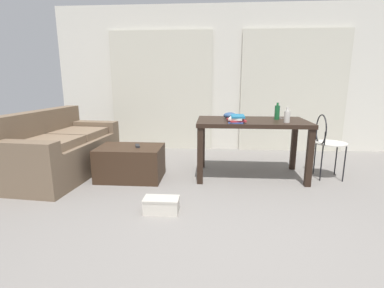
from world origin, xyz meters
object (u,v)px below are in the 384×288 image
Objects in this scene: book_stack at (237,119)px; tv_remote_primary at (137,146)px; bottle_far at (277,112)px; craft_table at (252,128)px; bottle_near at (287,116)px; wire_chair at (326,138)px; coffee_table at (131,163)px; couch at (60,150)px; bowl at (230,115)px; shoebox at (161,205)px; scissors at (279,118)px.

tv_remote_primary is (-1.24, -0.02, -0.36)m from book_stack.
craft_table is at bearing -166.66° from bottle_far.
bottle_near reaches higher than tv_remote_primary.
bottle_far is at bearing 173.26° from wire_chair.
coffee_table is at bearing -174.82° from wire_chair.
tv_remote_primary is at bearing -174.77° from wire_chair.
craft_table is 1.49m from tv_remote_primary.
tv_remote_primary is (-1.78, -0.29, -0.41)m from bottle_far.
bottle_near reaches higher than craft_table.
couch is 2.33m from bowl.
bowl reaches higher than tv_remote_primary.
wire_chair is (3.49, 0.12, 0.19)m from couch.
couch is at bearing 178.14° from book_stack.
shoebox is at bearing -33.74° from couch.
couch is 1.28× the size of craft_table.
craft_table is 8.02× the size of bowl.
couch is 2.20× the size of coffee_table.
couch reaches higher than coffee_table.
book_stack is (-0.54, -0.27, -0.05)m from bottle_far.
couch is at bearing -173.18° from scissors.
wire_chair is 0.64m from scissors.
coffee_table is at bearing -178.85° from book_stack.
shoebox is at bearing -134.59° from scissors.
bowl is (1.28, 0.35, 0.58)m from coffee_table.
craft_table is (1.55, 0.22, 0.44)m from coffee_table.
book_stack is at bearing -17.56° from tv_remote_primary.
bowl is 0.33m from book_stack.
book_stack is at bearing -78.53° from bowl.
coffee_table is 2.04m from bottle_near.
bottle_near reaches higher than scissors.
shoebox is (-0.98, -1.16, -0.58)m from craft_table.
couch is at bearing -173.72° from bowl.
book_stack is 0.74m from scissors.
book_stack is (-0.21, -0.20, 0.14)m from craft_table.
coffee_table is at bearing -164.57° from bowl.
bottle_near is at bearing -17.86° from tv_remote_primary.
shoebox is at bearing -136.54° from bottle_far.
bottle_far is 2.06× the size of scissors.
book_stack is (-0.60, -0.00, -0.03)m from bottle_near.
scissors reaches higher than tv_remote_primary.
tv_remote_primary is (-1.45, -0.22, -0.22)m from craft_table.
wire_chair is at bearing -22.33° from scissors.
book_stack reaches higher than scissors.
bowl is 0.68m from scissors.
wire_chair is at bearing -6.74° from bottle_far.
bottle_near is 1.89m from tv_remote_primary.
couch is 2.38m from book_stack.
coffee_table is 2.55× the size of book_stack.
shoebox is (-1.38, -1.40, -0.68)m from scissors.
bowl is at bearing 101.47° from book_stack.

